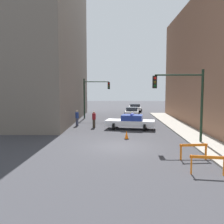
{
  "coord_description": "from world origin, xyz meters",
  "views": [
    {
      "loc": [
        -0.26,
        -16.82,
        4.0
      ],
      "look_at": [
        -0.62,
        5.25,
        1.87
      ],
      "focal_mm": 40.0,
      "sensor_mm": 36.0,
      "label": 1
    }
  ],
  "objects_px": {
    "traffic_light_near": "(186,95)",
    "traffic_light_far": "(93,93)",
    "pedestrian_crossing": "(94,119)",
    "barrier_mid": "(194,149)",
    "pedestrian_corner": "(77,118)",
    "parked_car_near": "(132,112)",
    "barrier_front": "(208,162)",
    "traffic_cone": "(127,135)",
    "police_car": "(131,122)",
    "parked_car_mid": "(135,107)"
  },
  "relations": [
    {
      "from": "police_car",
      "to": "pedestrian_crossing",
      "type": "xyz_separation_m",
      "value": [
        -3.66,
        0.93,
        0.14
      ]
    },
    {
      "from": "barrier_mid",
      "to": "traffic_cone",
      "type": "relative_size",
      "value": 2.43
    },
    {
      "from": "police_car",
      "to": "parked_car_near",
      "type": "height_order",
      "value": "police_car"
    },
    {
      "from": "pedestrian_corner",
      "to": "traffic_cone",
      "type": "relative_size",
      "value": 2.53
    },
    {
      "from": "traffic_light_near",
      "to": "parked_car_near",
      "type": "distance_m",
      "value": 17.32
    },
    {
      "from": "parked_car_mid",
      "to": "traffic_cone",
      "type": "distance_m",
      "value": 23.23
    },
    {
      "from": "barrier_mid",
      "to": "pedestrian_corner",
      "type": "bearing_deg",
      "value": 124.21
    },
    {
      "from": "parked_car_near",
      "to": "traffic_light_far",
      "type": "bearing_deg",
      "value": -151.39
    },
    {
      "from": "barrier_front",
      "to": "barrier_mid",
      "type": "xyz_separation_m",
      "value": [
        0.11,
        2.45,
        0.0
      ]
    },
    {
      "from": "barrier_front",
      "to": "traffic_cone",
      "type": "xyz_separation_m",
      "value": [
        -3.39,
        8.02,
        -0.3
      ]
    },
    {
      "from": "traffic_light_near",
      "to": "parked_car_near",
      "type": "xyz_separation_m",
      "value": [
        -2.77,
        16.85,
        -2.86
      ]
    },
    {
      "from": "police_car",
      "to": "traffic_cone",
      "type": "relative_size",
      "value": 7.55
    },
    {
      "from": "barrier_front",
      "to": "barrier_mid",
      "type": "distance_m",
      "value": 2.45
    },
    {
      "from": "pedestrian_crossing",
      "to": "parked_car_mid",
      "type": "bearing_deg",
      "value": -25.24
    },
    {
      "from": "parked_car_near",
      "to": "parked_car_mid",
      "type": "bearing_deg",
      "value": 87.27
    },
    {
      "from": "traffic_light_far",
      "to": "police_car",
      "type": "xyz_separation_m",
      "value": [
        4.47,
        -8.36,
        -2.67
      ]
    },
    {
      "from": "police_car",
      "to": "barrier_mid",
      "type": "bearing_deg",
      "value": -154.02
    },
    {
      "from": "parked_car_near",
      "to": "barrier_front",
      "type": "distance_m",
      "value": 23.6
    },
    {
      "from": "parked_car_mid",
      "to": "barrier_mid",
      "type": "bearing_deg",
      "value": -87.47
    },
    {
      "from": "police_car",
      "to": "pedestrian_corner",
      "type": "height_order",
      "value": "pedestrian_corner"
    },
    {
      "from": "pedestrian_corner",
      "to": "barrier_mid",
      "type": "bearing_deg",
      "value": -115.39
    },
    {
      "from": "pedestrian_crossing",
      "to": "parked_car_near",
      "type": "bearing_deg",
      "value": -32.42
    },
    {
      "from": "traffic_light_near",
      "to": "barrier_mid",
      "type": "distance_m",
      "value": 5.17
    },
    {
      "from": "parked_car_near",
      "to": "parked_car_mid",
      "type": "xyz_separation_m",
      "value": [
        0.97,
        7.61,
        0.0
      ]
    },
    {
      "from": "traffic_light_near",
      "to": "traffic_cone",
      "type": "relative_size",
      "value": 7.93
    },
    {
      "from": "barrier_front",
      "to": "traffic_cone",
      "type": "relative_size",
      "value": 2.43
    },
    {
      "from": "police_car",
      "to": "barrier_mid",
      "type": "distance_m",
      "value": 10.76
    },
    {
      "from": "traffic_light_far",
      "to": "barrier_mid",
      "type": "bearing_deg",
      "value": -68.5
    },
    {
      "from": "traffic_light_far",
      "to": "pedestrian_crossing",
      "type": "bearing_deg",
      "value": -83.78
    },
    {
      "from": "pedestrian_corner",
      "to": "traffic_cone",
      "type": "xyz_separation_m",
      "value": [
        4.95,
        -6.86,
        -0.54
      ]
    },
    {
      "from": "traffic_light_far",
      "to": "pedestrian_crossing",
      "type": "height_order",
      "value": "traffic_light_far"
    },
    {
      "from": "traffic_light_near",
      "to": "traffic_light_far",
      "type": "bearing_deg",
      "value": 118.98
    },
    {
      "from": "traffic_light_near",
      "to": "parked_car_near",
      "type": "relative_size",
      "value": 1.17
    },
    {
      "from": "pedestrian_crossing",
      "to": "pedestrian_corner",
      "type": "bearing_deg",
      "value": 51.01
    },
    {
      "from": "police_car",
      "to": "pedestrian_corner",
      "type": "distance_m",
      "value": 5.93
    },
    {
      "from": "parked_car_near",
      "to": "barrier_mid",
      "type": "height_order",
      "value": "parked_car_near"
    },
    {
      "from": "police_car",
      "to": "pedestrian_crossing",
      "type": "relative_size",
      "value": 2.99
    },
    {
      "from": "parked_car_near",
      "to": "pedestrian_crossing",
      "type": "distance_m",
      "value": 10.74
    },
    {
      "from": "traffic_light_far",
      "to": "pedestrian_corner",
      "type": "distance_m",
      "value": 6.86
    },
    {
      "from": "traffic_light_near",
      "to": "pedestrian_crossing",
      "type": "height_order",
      "value": "traffic_light_near"
    },
    {
      "from": "traffic_light_near",
      "to": "parked_car_mid",
      "type": "xyz_separation_m",
      "value": [
        -1.8,
        24.47,
        -2.86
      ]
    },
    {
      "from": "pedestrian_corner",
      "to": "traffic_cone",
      "type": "bearing_deg",
      "value": -113.77
    },
    {
      "from": "traffic_cone",
      "to": "parked_car_near",
      "type": "bearing_deg",
      "value": 84.86
    },
    {
      "from": "traffic_light_near",
      "to": "pedestrian_crossing",
      "type": "xyz_separation_m",
      "value": [
        -7.22,
        7.08,
        -2.67
      ]
    },
    {
      "from": "parked_car_near",
      "to": "pedestrian_corner",
      "type": "relative_size",
      "value": 2.67
    },
    {
      "from": "traffic_light_far",
      "to": "pedestrian_corner",
      "type": "bearing_deg",
      "value": -99.77
    },
    {
      "from": "parked_car_near",
      "to": "barrier_front",
      "type": "relative_size",
      "value": 2.78
    },
    {
      "from": "traffic_light_near",
      "to": "parked_car_mid",
      "type": "bearing_deg",
      "value": 94.21
    },
    {
      "from": "parked_car_near",
      "to": "pedestrian_corner",
      "type": "bearing_deg",
      "value": -121.79
    },
    {
      "from": "traffic_light_near",
      "to": "parked_car_mid",
      "type": "relative_size",
      "value": 1.21
    }
  ]
}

